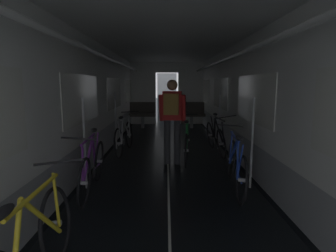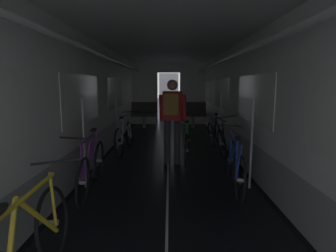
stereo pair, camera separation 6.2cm
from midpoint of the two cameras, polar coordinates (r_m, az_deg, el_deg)
name	(u,v)px [view 1 (the left image)]	position (r m, az deg, el deg)	size (l,w,h in m)	color
train_car_shell	(168,79)	(5.57, -0.35, 9.73)	(3.14, 12.34, 2.57)	black
bench_seat_far_left	(143,112)	(10.14, -5.48, 2.83)	(0.98, 0.51, 0.95)	gray
bench_seat_far_right	(191,112)	(10.14, 4.72, 2.84)	(0.98, 0.51, 0.95)	gray
bicycle_blue	(236,165)	(4.29, 13.52, -7.98)	(0.44, 1.69, 0.95)	black
bicycle_silver	(124,137)	(6.48, -9.36, -2.22)	(0.44, 1.69, 0.94)	black
bicycle_purple	(92,167)	(4.24, -15.85, -8.27)	(0.44, 1.69, 0.95)	black
bicycle_black	(216,137)	(6.46, 9.61, -2.28)	(0.46, 1.70, 0.96)	black
person_cyclist_aisle	(172,114)	(5.39, 0.52, 2.49)	(0.55, 0.42, 1.69)	#2D2D33
bicycle_green_in_aisle	(187,143)	(5.77, 3.66, -3.47)	(0.44, 1.68, 0.93)	black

